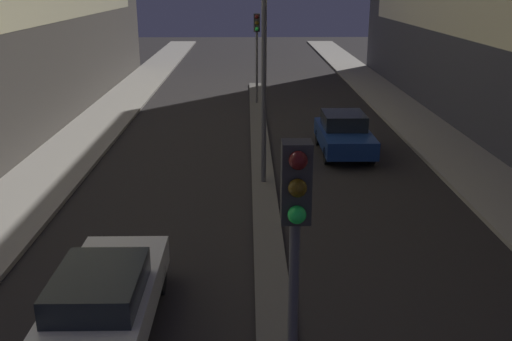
# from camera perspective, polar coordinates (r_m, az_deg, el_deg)

# --- Properties ---
(median_strip) EXTENTS (0.75, 32.75, 0.13)m
(median_strip) POSITION_cam_1_polar(r_m,az_deg,el_deg) (20.76, 0.56, 0.93)
(median_strip) COLOR #56544F
(median_strip) RESTS_ON ground
(traffic_light_near) EXTENTS (0.32, 0.42, 4.60)m
(traffic_light_near) POSITION_cam_1_polar(r_m,az_deg,el_deg) (6.37, 3.90, -7.84)
(traffic_light_near) COLOR #4C4C51
(traffic_light_near) RESTS_ON median_strip
(traffic_light_mid) EXTENTS (0.32, 0.42, 4.60)m
(traffic_light_mid) POSITION_cam_1_polar(r_m,az_deg,el_deg) (30.07, 0.08, 13.09)
(traffic_light_mid) COLOR #4C4C51
(traffic_light_mid) RESTS_ON median_strip
(street_lamp) EXTENTS (0.47, 0.47, 8.77)m
(street_lamp) POSITION_cam_1_polar(r_m,az_deg,el_deg) (17.46, 0.83, 16.52)
(street_lamp) COLOR #4C4C51
(street_lamp) RESTS_ON median_strip
(car_left_lane) EXTENTS (1.78, 4.53, 1.44)m
(car_left_lane) POSITION_cam_1_polar(r_m,az_deg,el_deg) (11.10, -14.96, -12.39)
(car_left_lane) COLOR silver
(car_left_lane) RESTS_ON ground
(car_right_lane) EXTENTS (1.83, 4.06, 1.53)m
(car_right_lane) POSITION_cam_1_polar(r_m,az_deg,el_deg) (21.99, 8.80, 3.64)
(car_right_lane) COLOR navy
(car_right_lane) RESTS_ON ground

